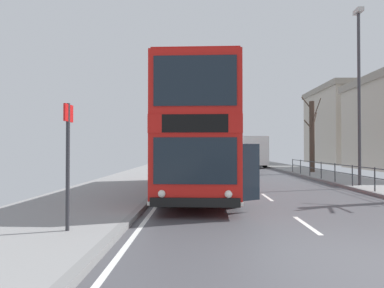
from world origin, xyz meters
TOP-DOWN VIEW (x-y plane):
  - ground at (-0.72, -0.00)m, footprint 15.80×140.00m
  - double_decker_bus_main at (-2.56, 8.31)m, footprint 3.16×10.56m
  - background_bus_far_lane at (2.75, 31.95)m, footprint 2.65×10.72m
  - pedestrian_railing_far_kerb at (4.45, 9.18)m, footprint 0.05×22.19m
  - bus_stop_sign_near at (-5.30, 1.33)m, footprint 0.08×0.44m
  - street_lamp_far_side at (4.98, 10.60)m, footprint 0.28×0.60m
  - bare_tree_far_01 at (5.87, 20.13)m, footprint 1.64×2.68m
  - background_building_01 at (17.78, 39.24)m, footprint 10.23×12.38m

SIDE VIEW (x-z plane):
  - ground at x=-0.72m, z-range -0.06..0.14m
  - pedestrian_railing_far_kerb at x=4.45m, z-range 0.31..1.27m
  - background_bus_far_lane at x=2.75m, z-range 0.15..3.23m
  - bus_stop_sign_near at x=-5.30m, z-range 0.45..3.08m
  - double_decker_bus_main at x=-2.56m, z-range 0.10..4.65m
  - bare_tree_far_01 at x=5.87m, z-range 0.03..5.69m
  - street_lamp_far_side at x=4.98m, z-range 0.76..9.10m
  - background_building_01 at x=17.78m, z-range 0.03..9.92m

